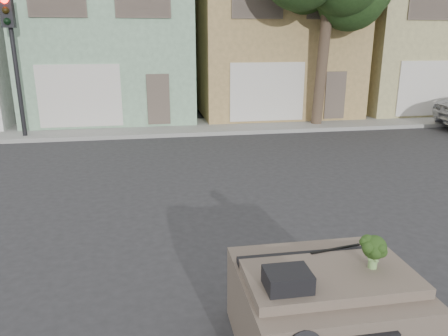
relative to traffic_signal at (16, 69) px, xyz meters
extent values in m
plane|color=#303033|center=(6.50, -9.50, -2.55)|extent=(120.00, 120.00, 0.00)
cube|color=gray|center=(6.50, 1.00, -2.47)|extent=(40.00, 3.00, 0.15)
cube|color=#85AE8C|center=(3.00, 5.00, 1.23)|extent=(7.20, 8.20, 7.55)
cube|color=#A78953|center=(10.50, 5.00, 1.23)|extent=(7.20, 8.20, 7.55)
cube|color=tan|center=(18.00, 5.00, 1.23)|extent=(7.20, 8.20, 7.55)
cube|color=black|center=(0.00, 0.00, 0.00)|extent=(0.40, 0.40, 5.10)
cube|color=#1D3515|center=(11.50, 0.30, 1.70)|extent=(4.40, 4.00, 8.50)
cube|color=brown|center=(6.50, -12.50, -1.99)|extent=(2.00, 1.80, 1.12)
cube|color=black|center=(5.92, -12.85, -1.33)|extent=(0.48, 0.38, 0.20)
cube|color=black|center=(6.78, -12.12, -1.42)|extent=(0.69, 0.15, 0.02)
cube|color=#1D3411|center=(7.01, -12.61, -1.23)|extent=(0.43, 0.43, 0.41)
camera|label=1|loc=(4.57, -16.73, 1.12)|focal=35.00mm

